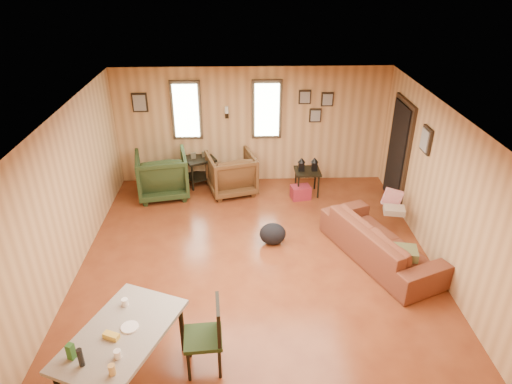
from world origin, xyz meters
TOP-DOWN VIEW (x-y plane):
  - room at (0.17, 0.27)m, footprint 5.54×6.04m
  - sofa at (1.95, 0.06)m, footprint 1.44×2.26m
  - recliner_brown at (-0.43, 2.42)m, footprint 1.07×1.03m
  - recliner_green at (-1.79, 2.34)m, footprint 1.12×1.07m
  - end_table at (-1.08, 2.79)m, footprint 0.74×0.72m
  - side_table at (1.08, 2.30)m, footprint 0.50×0.50m
  - cooler at (0.94, 2.10)m, footprint 0.41×0.33m
  - backpack at (0.28, 0.53)m, footprint 0.54×0.48m
  - sofa_pillows at (2.23, 0.21)m, footprint 0.70×1.77m
  - dining_table at (-1.54, -2.19)m, footprint 1.35×1.66m
  - dining_chair at (-0.61, -2.01)m, footprint 0.46×0.46m

SIDE VIEW (x-z plane):
  - cooler at x=0.94m, z-range 0.00..0.26m
  - backpack at x=0.28m, z-range 0.00..0.38m
  - end_table at x=-1.08m, z-range 0.04..0.78m
  - sofa at x=1.95m, z-range 0.00..0.85m
  - recliner_brown at x=-0.43m, z-range 0.00..0.91m
  - recliner_green at x=-1.79m, z-range 0.00..0.99m
  - sofa_pillows at x=2.23m, z-range 0.32..0.68m
  - dining_chair at x=-0.61m, z-range 0.06..1.01m
  - side_table at x=1.08m, z-range 0.14..0.93m
  - dining_table at x=-1.54m, z-range 0.20..1.14m
  - room at x=0.17m, z-range -0.02..2.43m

